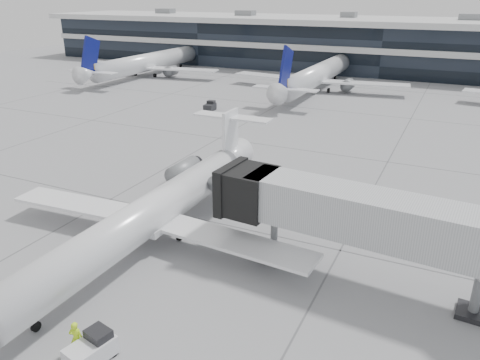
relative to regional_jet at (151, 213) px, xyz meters
The scene contains 10 objects.
ground 5.70m from the regional_jet, 63.78° to the left, with size 220.00×220.00×0.00m, color gray.
terminal 86.72m from the regional_jet, 88.49° to the left, with size 170.00×22.00×10.00m, color black.
bg_jet_left 73.40m from the regional_jet, 125.61° to the left, with size 32.00×40.00×9.60m, color white, non-canonical shape.
bg_jet_center 59.97m from the regional_jet, 95.47° to the left, with size 32.00×40.00×9.60m, color white, non-canonical shape.
regional_jet is the anchor object (origin of this frame).
jet_bridge 15.56m from the regional_jet, ahead, with size 19.17×5.14×6.15m.
ramp_worker 11.27m from the regional_jet, 73.72° to the right, with size 0.70×0.46×1.93m, color #C9FF1A.
baggage_tug 11.59m from the regional_jet, 69.31° to the right, with size 1.83×2.56×1.48m.
traffic_cone 16.18m from the regional_jet, 101.40° to the left, with size 0.41×0.41×0.52m.
far_tug 40.00m from the regional_jet, 113.00° to the left, with size 1.56×2.37×1.42m.
Camera 1 is at (15.80, -28.36, 16.57)m, focal length 35.00 mm.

